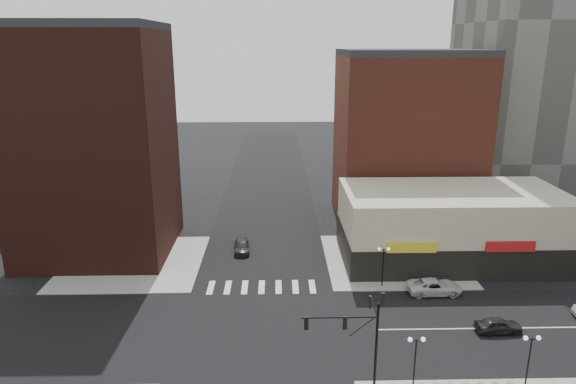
{
  "coord_description": "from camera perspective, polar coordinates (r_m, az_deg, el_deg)",
  "views": [
    {
      "loc": [
        1.48,
        -38.63,
        23.66
      ],
      "look_at": [
        2.47,
        4.67,
        11.0
      ],
      "focal_mm": 32.0,
      "sensor_mm": 36.0,
      "label": 1
    }
  ],
  "objects": [
    {
      "name": "road_ns",
      "position": [
        45.31,
        -3.1,
        -15.19
      ],
      "size": [
        14.0,
        200.0,
        0.02
      ],
      "primitive_type": "cube",
      "color": "black",
      "rests_on": "ground"
    },
    {
      "name": "street_lamp_ne",
      "position": [
        51.96,
        10.56,
        -7.08
      ],
      "size": [
        1.22,
        0.32,
        4.16
      ],
      "color": "black",
      "rests_on": "sidewalk_ne"
    },
    {
      "name": "white_suv",
      "position": [
        52.89,
        15.95,
        -10.07
      ],
      "size": [
        5.34,
        2.58,
        1.46
      ],
      "primitive_type": "imported",
      "rotation": [
        0.0,
        0.0,
        1.6
      ],
      "color": "silver",
      "rests_on": "ground"
    },
    {
      "name": "traffic_signal",
      "position": [
        36.48,
        8.23,
        -14.72
      ],
      "size": [
        5.59,
        3.09,
        7.77
      ],
      "color": "black",
      "rests_on": "ground"
    },
    {
      "name": "building_ne_midrise",
      "position": [
        71.47,
        12.97,
        5.68
      ],
      "size": [
        18.0,
        15.0,
        22.0
      ],
      "primitive_type": "cube",
      "color": "brown",
      "rests_on": "ground"
    },
    {
      "name": "dark_sedan_north",
      "position": [
        60.75,
        -5.17,
        -6.05
      ],
      "size": [
        2.09,
        4.5,
        1.27
      ],
      "primitive_type": "imported",
      "rotation": [
        0.0,
        0.0,
        0.07
      ],
      "color": "black",
      "rests_on": "ground"
    },
    {
      "name": "street_lamp_se_a",
      "position": [
        37.99,
        14.02,
        -16.67
      ],
      "size": [
        1.22,
        0.32,
        4.16
      ],
      "color": "black",
      "rests_on": "sidewalk_se"
    },
    {
      "name": "ground",
      "position": [
        45.32,
        -3.1,
        -15.2
      ],
      "size": [
        240.0,
        240.0,
        0.0
      ],
      "primitive_type": "plane",
      "color": "black",
      "rests_on": "ground"
    },
    {
      "name": "sidewalk_ne",
      "position": [
        59.57,
        11.52,
        -7.39
      ],
      "size": [
        15.0,
        15.0,
        0.12
      ],
      "primitive_type": "cube",
      "color": "gray",
      "rests_on": "ground"
    },
    {
      "name": "building_nw",
      "position": [
        61.71,
        -20.75,
        4.82
      ],
      "size": [
        16.0,
        15.0,
        25.0
      ],
      "primitive_type": "cube",
      "color": "#3B1812",
      "rests_on": "ground"
    },
    {
      "name": "dark_sedan_east",
      "position": [
        48.23,
        22.35,
        -13.53
      ],
      "size": [
        3.94,
        1.71,
        1.32
      ],
      "primitive_type": "imported",
      "rotation": [
        0.0,
        0.0,
        1.61
      ],
      "color": "black",
      "rests_on": "ground"
    },
    {
      "name": "road_ew",
      "position": [
        45.32,
        -3.1,
        -15.19
      ],
      "size": [
        200.0,
        14.0,
        0.02
      ],
      "primitive_type": "cube",
      "color": "black",
      "rests_on": "ground"
    },
    {
      "name": "street_lamp_se_b",
      "position": [
        40.74,
        25.35,
        -15.44
      ],
      "size": [
        1.22,
        0.32,
        4.16
      ],
      "color": "black",
      "rests_on": "sidewalk_se"
    },
    {
      "name": "building_ne_row",
      "position": [
        60.59,
        17.61,
        -4.14
      ],
      "size": [
        24.2,
        12.2,
        8.0
      ],
      "color": "beige",
      "rests_on": "ground"
    },
    {
      "name": "building_nw_low",
      "position": [
        81.9,
        -25.42,
        2.24
      ],
      "size": [
        20.0,
        18.0,
        12.0
      ],
      "primitive_type": "cube",
      "color": "#3B1812",
      "rests_on": "ground"
    },
    {
      "name": "sidewalk_nw",
      "position": [
        60.29,
        -16.71,
        -7.48
      ],
      "size": [
        15.0,
        15.0,
        0.12
      ],
      "primitive_type": "cube",
      "color": "gray",
      "rests_on": "ground"
    }
  ]
}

